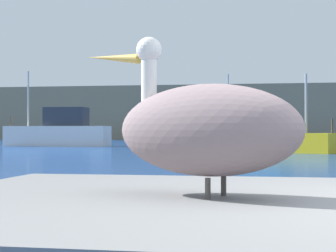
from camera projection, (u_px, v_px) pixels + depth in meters
hillside_backdrop at (285, 114)px, 75.40m from camera, size 140.00×16.72×6.40m
pelican at (205, 128)px, 3.25m from camera, size 1.40×0.89×0.90m
fishing_boat_white at (59, 132)px, 41.87m from camera, size 7.30×2.07×5.30m
fishing_boat_yellow at (265, 137)px, 30.55m from camera, size 7.45×4.76×3.88m
fishing_boat_blue at (247, 135)px, 43.71m from camera, size 5.87×2.95×5.28m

